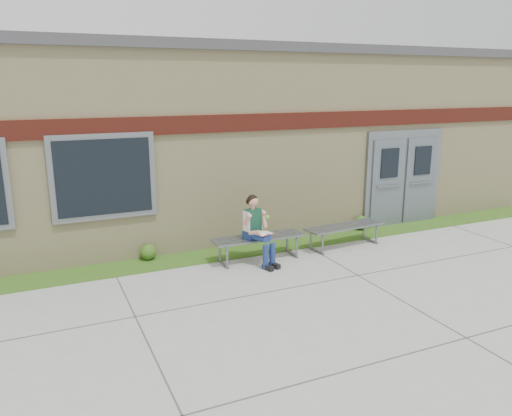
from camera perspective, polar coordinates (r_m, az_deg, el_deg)
name	(u,v)px	position (r m, az deg, el deg)	size (l,w,h in m)	color
ground	(326,295)	(8.38, 7.95, -9.85)	(80.00, 80.00, 0.00)	#9E9E99
grass_strip	(259,248)	(10.50, 0.40, -4.62)	(16.00, 0.80, 0.02)	#2F5416
school_building	(205,134)	(13.16, -5.82, 8.46)	(16.20, 6.22, 4.20)	beige
bench_left	(259,242)	(9.76, 0.29, -3.89)	(1.84, 0.53, 0.48)	slate
bench_right	(345,230)	(10.71, 10.09, -2.51)	(1.83, 0.65, 0.47)	slate
girl	(257,228)	(9.44, 0.17, -2.33)	(0.54, 0.81, 1.34)	navy
shrub_mid	(148,252)	(10.00, -12.20, -4.91)	(0.32, 0.32, 0.32)	#2F5416
shrub_east	(361,223)	(12.00, 11.90, -1.64)	(0.33, 0.33, 0.33)	#2F5416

